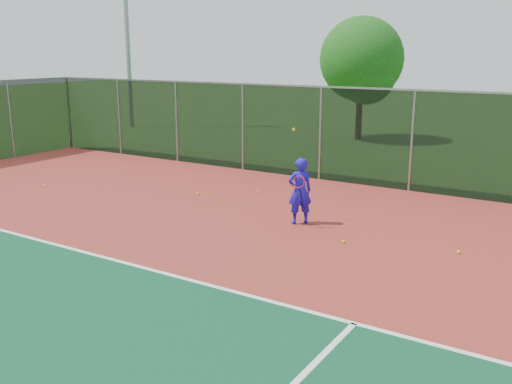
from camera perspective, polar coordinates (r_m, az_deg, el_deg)
ground at (r=7.94m, az=-13.54°, el=-17.68°), size 120.00×120.00×0.00m
court_apron at (r=9.25m, az=-4.50°, el=-12.47°), size 30.00×20.00×0.02m
fence_back at (r=17.53m, az=15.32°, el=5.05°), size 30.00×0.06×3.03m
tennis_player at (r=13.77m, az=4.41°, el=0.10°), size 0.70×0.76×2.31m
practice_ball_0 at (r=12.62m, az=19.61°, el=-5.68°), size 0.07×0.07×0.07m
practice_ball_1 at (r=16.77m, az=-5.80°, el=-0.17°), size 0.07×0.07×0.07m
practice_ball_2 at (r=12.68m, az=8.74°, el=-4.93°), size 0.07×0.07×0.07m
practice_ball_3 at (r=18.88m, az=-20.35°, el=0.61°), size 0.07×0.07×0.07m
practice_ball_4 at (r=16.85m, az=-4.82°, el=-0.08°), size 0.07×0.07×0.07m
practice_ball_5 at (r=17.00m, az=0.23°, el=0.09°), size 0.07×0.07×0.07m
tree_back_left at (r=27.45m, az=10.61°, el=12.56°), size 3.89×3.89×5.71m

